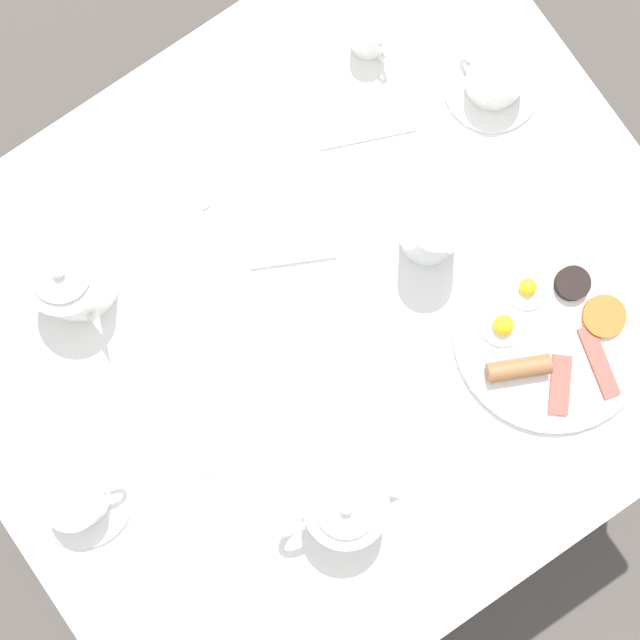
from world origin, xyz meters
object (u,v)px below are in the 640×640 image
at_px(napkin_folded, 290,231).
at_px(water_glass_tall, 433,231).
at_px(teapot_near, 344,503).
at_px(creamer_jug, 370,37).
at_px(knife_by_plate, 203,407).
at_px(breakfast_plate, 551,332).
at_px(teacup_with_saucer_right, 79,498).
at_px(teacup_with_saucer_left, 495,78).
at_px(teapot_far, 70,277).
at_px(fork_by_plate, 176,162).
at_px(spoon_for_tea, 367,136).

bearing_deg(napkin_folded, water_glass_tall, 52.61).
relative_size(teapot_near, creamer_jug, 2.65).
bearing_deg(water_glass_tall, knife_by_plate, -87.49).
bearing_deg(breakfast_plate, teacup_with_saucer_right, -105.21).
bearing_deg(teacup_with_saucer_left, napkin_folded, -87.99).
bearing_deg(teacup_with_saucer_right, teapot_near, 54.84).
distance_m(teacup_with_saucer_right, creamer_jug, 0.77).
bearing_deg(teapot_far, fork_by_plate, 109.60).
height_order(breakfast_plate, napkin_folded, breakfast_plate).
distance_m(teacup_with_saucer_left, fork_by_plate, 0.48).
height_order(teapot_near, teacup_with_saucer_right, teapot_near).
distance_m(knife_by_plate, spoon_for_tea, 0.46).
distance_m(teacup_with_saucer_left, water_glass_tall, 0.25).
relative_size(teapot_far, fork_by_plate, 1.22).
relative_size(teacup_with_saucer_left, creamer_jug, 1.92).
height_order(breakfast_plate, creamer_jug, creamer_jug).
height_order(teapot_far, teacup_with_saucer_right, teapot_far).
relative_size(teapot_far, teacup_with_saucer_left, 1.39).
relative_size(breakfast_plate, creamer_jug, 3.78).
height_order(creamer_jug, napkin_folded, creamer_jug).
bearing_deg(fork_by_plate, water_glass_tall, 38.46).
distance_m(napkin_folded, spoon_for_tea, 0.18).
relative_size(breakfast_plate, fork_by_plate, 1.74).
bearing_deg(napkin_folded, teacup_with_saucer_left, 92.01).
height_order(teacup_with_saucer_right, fork_by_plate, teacup_with_saucer_right).
relative_size(teapot_near, teapot_far, 1.00).
distance_m(teapot_far, fork_by_plate, 0.23).
bearing_deg(teacup_with_saucer_left, fork_by_plate, -110.31).
bearing_deg(knife_by_plate, breakfast_plate, 67.63).
relative_size(teacup_with_saucer_left, water_glass_tall, 1.20).
bearing_deg(knife_by_plate, teacup_with_saucer_right, -87.55).
height_order(teapot_near, teapot_far, same).
distance_m(napkin_folded, fork_by_plate, 0.20).
bearing_deg(teapot_near, teacup_with_saucer_left, 44.53).
bearing_deg(breakfast_plate, fork_by_plate, -149.23).
distance_m(teacup_with_saucer_left, napkin_folded, 0.37).
height_order(fork_by_plate, spoon_for_tea, same).
bearing_deg(knife_by_plate, spoon_for_tea, 114.73).
xyz_separation_m(teapot_far, creamer_jug, (-0.05, 0.55, -0.02)).
bearing_deg(teapot_far, teapot_near, 18.29).
bearing_deg(teacup_with_saucer_left, spoon_for_tea, -101.66).
bearing_deg(teacup_with_saucer_left, breakfast_plate, -22.54).
distance_m(teapot_near, spoon_for_tea, 0.53).
height_order(napkin_folded, fork_by_plate, napkin_folded).
xyz_separation_m(water_glass_tall, creamer_jug, (-0.29, 0.10, -0.03)).
xyz_separation_m(teapot_far, teacup_with_saucer_left, (0.10, 0.66, -0.02)).
height_order(teapot_near, teacup_with_saucer_left, teapot_near).
relative_size(teapot_near, fork_by_plate, 1.22).
distance_m(teapot_near, fork_by_plate, 0.55).
xyz_separation_m(creamer_jug, spoon_for_tea, (0.11, -0.08, -0.03)).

